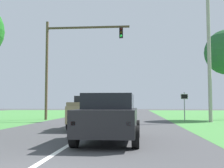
% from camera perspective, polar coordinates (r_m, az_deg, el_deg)
% --- Properties ---
extents(ground_plane, '(120.00, 120.00, 0.00)m').
position_cam_1_polar(ground_plane, '(15.38, -3.76, -9.30)').
color(ground_plane, '#424244').
extents(red_suv_near, '(2.28, 4.74, 1.77)m').
position_cam_1_polar(red_suv_near, '(10.49, -0.47, -6.59)').
color(red_suv_near, black).
rests_on(red_suv_near, ground_plane).
extents(pickup_truck_lead, '(2.39, 5.13, 1.83)m').
position_cam_1_polar(pickup_truck_lead, '(16.05, -3.73, -5.64)').
color(pickup_truck_lead, tan).
rests_on(pickup_truck_lead, ground_plane).
extents(traffic_light, '(7.48, 0.40, 8.75)m').
position_cam_1_polar(traffic_light, '(25.03, -9.29, 5.89)').
color(traffic_light, brown).
rests_on(traffic_light, ground_plane).
extents(keep_moving_sign, '(0.60, 0.09, 2.35)m').
position_cam_1_polar(keep_moving_sign, '(23.62, 14.62, -3.69)').
color(keep_moving_sign, gray).
rests_on(keep_moving_sign, ground_plane).
extents(utility_pole_right, '(0.28, 0.28, 9.90)m').
position_cam_1_polar(utility_pole_right, '(22.90, 19.30, 5.07)').
color(utility_pole_right, '#9E998E').
rests_on(utility_pole_right, ground_plane).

